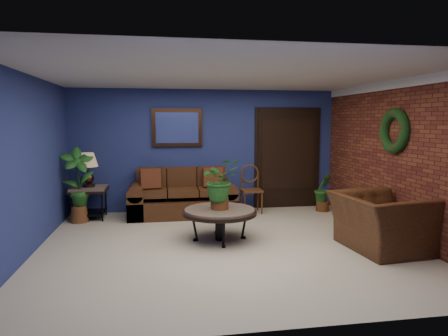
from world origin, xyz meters
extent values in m
plane|color=beige|center=(0.00, 0.00, 0.00)|extent=(5.50, 5.50, 0.00)
cube|color=navy|center=(0.00, 2.50, 1.25)|extent=(5.50, 0.04, 2.50)
cube|color=navy|center=(-2.75, 0.00, 1.25)|extent=(0.04, 5.00, 2.50)
cube|color=brown|center=(2.75, 0.00, 1.25)|extent=(0.04, 5.00, 2.50)
cube|color=silver|center=(0.00, 0.00, 2.50)|extent=(5.50, 5.00, 0.02)
cube|color=white|center=(2.72, 0.00, 2.43)|extent=(0.03, 5.00, 0.14)
cube|color=#3F2515|center=(-0.60, 2.46, 1.72)|extent=(1.02, 0.06, 0.77)
cube|color=black|center=(1.75, 2.47, 1.05)|extent=(1.44, 0.06, 2.18)
torus|color=black|center=(2.69, 0.05, 1.70)|extent=(0.16, 0.72, 0.72)
cube|color=#4B2C15|center=(-0.53, 2.00, 0.17)|extent=(2.08, 0.90, 0.34)
cube|color=#4B2C15|center=(-0.53, 2.33, 0.48)|extent=(1.78, 0.25, 0.85)
cube|color=#4B2C15|center=(-1.13, 1.94, 0.49)|extent=(0.57, 0.62, 0.13)
cube|color=#4B2C15|center=(-0.53, 1.94, 0.49)|extent=(0.57, 0.62, 0.13)
cube|color=#4B2C15|center=(0.06, 1.94, 0.49)|extent=(0.57, 0.62, 0.13)
cube|color=#4B2C15|center=(-1.42, 2.00, 0.24)|extent=(0.30, 0.90, 0.47)
cube|color=#4B2C15|center=(0.36, 2.00, 0.24)|extent=(0.30, 0.90, 0.47)
cube|color=#5D2817|center=(-1.14, 1.98, 0.75)|extent=(0.38, 0.11, 0.38)
cube|color=#5D2817|center=(0.07, 1.98, 0.75)|extent=(0.38, 0.11, 0.38)
cylinder|color=#524E48|center=(-0.06, 0.28, 0.47)|extent=(1.09, 1.09, 0.05)
cylinder|color=black|center=(-0.06, 0.28, 0.44)|extent=(1.16, 1.16, 0.05)
cylinder|color=black|center=(-0.06, 0.28, 0.22)|extent=(0.14, 0.14, 0.45)
cube|color=#524E48|center=(-2.30, 2.05, 0.59)|extent=(0.64, 0.64, 0.05)
cube|color=black|center=(-2.30, 2.05, 0.55)|extent=(0.67, 0.67, 0.04)
cube|color=black|center=(-2.30, 2.05, 0.12)|extent=(0.57, 0.57, 0.03)
cylinder|color=black|center=(-2.57, 1.78, 0.30)|extent=(0.03, 0.03, 0.59)
cylinder|color=black|center=(-2.03, 1.78, 0.30)|extent=(0.03, 0.03, 0.59)
cylinder|color=black|center=(-2.57, 2.32, 0.30)|extent=(0.03, 0.03, 0.59)
cylinder|color=black|center=(-2.03, 2.32, 0.30)|extent=(0.03, 0.03, 0.59)
cylinder|color=#3F2515|center=(-2.30, 2.05, 0.64)|extent=(0.23, 0.23, 0.05)
sphere|color=#3F2515|center=(-2.30, 2.05, 0.75)|extent=(0.21, 0.21, 0.21)
cylinder|color=#3F2515|center=(-2.30, 2.05, 0.92)|extent=(0.02, 0.02, 0.26)
cone|color=#917A57|center=(-2.30, 2.05, 1.11)|extent=(0.38, 0.38, 0.26)
cube|color=brown|center=(0.86, 2.05, 0.46)|extent=(0.42, 0.42, 0.04)
torus|color=brown|center=(0.87, 2.24, 0.78)|extent=(0.39, 0.04, 0.39)
cylinder|color=brown|center=(0.69, 1.88, 0.22)|extent=(0.03, 0.03, 0.43)
cylinder|color=brown|center=(1.04, 1.87, 0.22)|extent=(0.03, 0.03, 0.43)
cylinder|color=brown|center=(0.69, 2.23, 0.22)|extent=(0.03, 0.03, 0.43)
cylinder|color=brown|center=(1.04, 2.22, 0.22)|extent=(0.03, 0.03, 0.43)
imported|color=#4B2C15|center=(2.15, -0.55, 0.40)|extent=(1.19, 1.34, 0.81)
cylinder|color=brown|center=(-0.06, 0.28, 0.59)|extent=(0.28, 0.28, 0.18)
imported|color=#1B4E18|center=(-0.06, 0.28, 0.95)|extent=(0.72, 0.68, 0.65)
cylinder|color=brown|center=(2.35, 1.95, 0.10)|extent=(0.26, 0.26, 0.20)
imported|color=#1B4E18|center=(2.35, 1.95, 0.47)|extent=(0.36, 0.30, 0.63)
cylinder|color=brown|center=(-2.45, 1.82, 0.15)|extent=(0.34, 0.34, 0.30)
imported|color=#1B4E18|center=(-2.45, 1.82, 0.82)|extent=(0.69, 0.56, 1.14)
camera|label=1|loc=(-0.97, -5.73, 1.85)|focal=32.00mm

